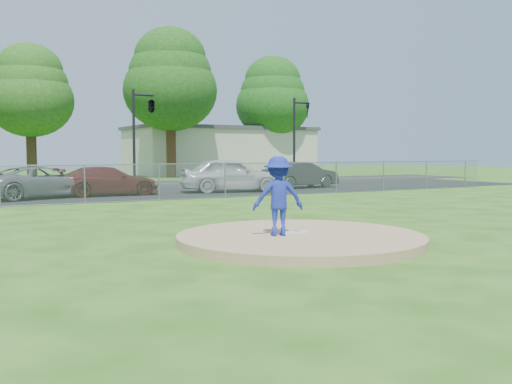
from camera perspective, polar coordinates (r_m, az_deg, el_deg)
ground at (r=21.53m, az=-10.37°, el=-1.36°), size 120.00×120.00×0.00m
pitchers_mound at (r=12.51m, az=4.45°, el=-4.68°), size 5.40×5.40×0.20m
pitching_rubber at (r=12.66m, az=3.96°, el=-4.02°), size 0.60×0.15×0.04m
chain_link_fence at (r=23.37m, az=-11.96°, el=0.88°), size 40.00×0.06×1.50m
parking_lot at (r=27.75m, az=-14.66°, el=-0.22°), size 50.00×8.00×0.01m
street at (r=35.05m, az=-17.70°, el=0.57°), size 60.00×7.00×0.01m
commercial_building at (r=53.44m, az=-3.69°, el=4.18°), size 16.40×9.40×4.30m
tree_center at (r=44.93m, az=-21.68°, el=9.45°), size 6.16×6.16×9.84m
tree_right at (r=45.53m, az=-8.56°, el=11.10°), size 7.28×7.28×11.63m
tree_far_right at (r=52.91m, az=1.67°, el=9.50°), size 6.72×6.72×10.74m
traffic_signal_center at (r=34.18m, az=-10.59°, el=8.34°), size 1.42×2.48×5.60m
traffic_signal_right at (r=38.60m, az=4.14°, el=6.04°), size 1.28×0.20×5.60m
pitcher at (r=12.19m, az=2.23°, el=-0.41°), size 1.24×0.95×1.70m
parked_car_gray at (r=26.26m, az=-20.61°, el=0.93°), size 5.41×3.73×1.37m
parked_car_darkred at (r=26.84m, az=-14.59°, el=1.07°), size 4.59×1.90×1.33m
parked_car_pearl at (r=28.46m, az=-2.53°, el=1.74°), size 5.36×3.18×1.71m
parked_car_charcoal at (r=31.67m, az=4.51°, el=1.73°), size 4.54×2.00×1.45m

